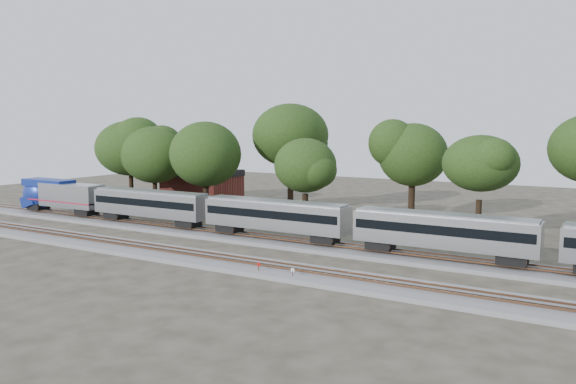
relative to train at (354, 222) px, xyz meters
name	(u,v)px	position (x,y,z in m)	size (l,w,h in m)	color
ground	(251,256)	(-7.94, -6.00, -3.04)	(160.00, 160.00, 0.00)	#383328
track_far	(283,242)	(-7.94, 0.00, -2.84)	(160.00, 5.00, 0.73)	slate
track_near	(226,262)	(-7.94, -10.00, -2.84)	(160.00, 5.00, 0.73)	slate
train	(354,222)	(0.00, 0.00, 0.00)	(102.23, 2.91, 4.29)	#AEB0B5
switch_stand_red	(259,267)	(-3.45, -11.58, -2.34)	(0.35, 0.07, 1.09)	#512D19
switch_stand_white	(293,273)	(-0.19, -11.64, -2.37)	(0.34, 0.06, 1.06)	#512D19
switch_lever	(285,278)	(-0.92, -11.65, -2.89)	(0.50, 0.30, 0.30)	#512D19
brick_building	(202,186)	(-34.73, 20.07, -0.34)	(11.36, 8.16, 5.37)	maroon
tree_0	(130,148)	(-42.06, 12.15, 5.82)	(9.02, 9.02, 12.72)	black
tree_1	(154,155)	(-36.41, 11.28, 5.03)	(8.22, 8.22, 11.59)	black
tree_2	(205,154)	(-25.36, 9.27, 5.50)	(8.70, 8.70, 12.26)	black
tree_3	(290,135)	(-17.91, 18.96, 7.89)	(11.12, 11.12, 15.68)	black
tree_4	(305,166)	(-10.82, 10.19, 4.46)	(7.64, 7.64, 10.78)	black
tree_5	(413,155)	(-0.81, 20.60, 5.54)	(8.74, 8.74, 12.32)	black
tree_6	(480,164)	(9.40, 11.46, 5.32)	(8.52, 8.52, 12.01)	black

